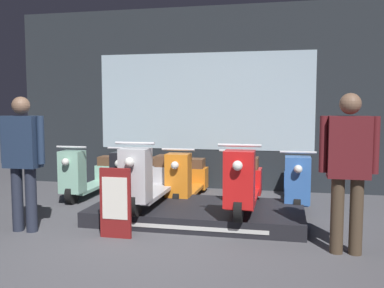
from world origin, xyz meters
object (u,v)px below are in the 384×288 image
Objects in this scene: scooter_backrow_0 at (90,175)px; scooter_backrow_4 at (296,183)px; scooter_backrow_3 at (241,181)px; person_right_browsing at (348,161)px; scooter_backrow_2 at (188,179)px; scooter_display_left at (151,179)px; person_left_browsing at (23,154)px; scooter_display_right at (244,182)px; price_sign_board at (115,203)px; scooter_backrow_1 at (138,177)px.

scooter_backrow_0 is 3.30m from scooter_backrow_4.
person_right_browsing is at bearing -57.99° from scooter_backrow_3.
scooter_backrow_0 is 1.00× the size of scooter_backrow_2.
scooter_display_left is 1.09× the size of person_left_browsing.
person_right_browsing is at bearing -38.76° from scooter_display_right.
scooter_backrow_0 is at bearing 180.00° from scooter_backrow_2.
scooter_backrow_2 is at bearing 135.90° from person_right_browsing.
scooter_backrow_2 is 1.07× the size of person_right_browsing.
person_right_browsing is at bearing 0.27° from price_sign_board.
scooter_backrow_3 is (0.82, 0.00, 0.00)m from scooter_backrow_2.
scooter_backrow_2 is 1.09× the size of person_left_browsing.
scooter_backrow_4 is at bearing 32.63° from person_left_browsing.
scooter_backrow_0 is (-2.63, 1.14, -0.19)m from scooter_display_right.
scooter_backrow_2 is (0.82, 0.00, 0.00)m from scooter_backrow_1.
scooter_display_left is at bearing 81.40° from price_sign_board.
person_left_browsing is (0.13, -2.03, 0.58)m from scooter_backrow_0.
person_right_browsing is (1.10, -0.89, 0.41)m from scooter_display_right.
price_sign_board is (1.28, -2.04, 0.06)m from scooter_backrow_0.
scooter_backrow_3 is 2.46m from person_right_browsing.
scooter_backrow_2 is at bearing 180.00° from scooter_backrow_3.
scooter_backrow_0 is at bearing 93.73° from person_left_browsing.
scooter_display_left is 1.00× the size of scooter_backrow_2.
scooter_backrow_4 is 2.16m from person_right_browsing.
scooter_display_right reaches higher than scooter_backrow_2.
person_left_browsing reaches higher than price_sign_board.
person_left_browsing is at bearing -86.27° from scooter_backrow_0.
scooter_display_left is 1.30m from scooter_backrow_1.
scooter_display_left reaches higher than scooter_backrow_4.
scooter_display_left is at bearing 34.58° from person_left_browsing.
scooter_backrow_1 is at bearing 180.00° from scooter_backrow_4.
scooter_backrow_3 is at bearing 180.00° from scooter_backrow_4.
scooter_display_right is 1.33m from scooter_backrow_4.
scooter_backrow_0 is at bearing 180.00° from scooter_backrow_1.
scooter_display_left is 2.20m from scooter_backrow_4.
scooter_display_right is at bearing 33.57° from price_sign_board.
scooter_backrow_4 is 1.09× the size of person_left_browsing.
scooter_backrow_0 is at bearing 122.18° from price_sign_board.
scooter_backrow_2 is (0.23, 1.14, -0.19)m from scooter_display_left.
scooter_display_left is at bearing -62.48° from scooter_backrow_1.
scooter_display_right is 2.88m from scooter_backrow_0.
scooter_display_left is 1.00× the size of scooter_backrow_4.
scooter_backrow_1 is (-0.59, 1.14, -0.19)m from scooter_display_left.
scooter_display_left reaches higher than price_sign_board.
person_right_browsing reaches higher than scooter_backrow_3.
person_right_browsing is at bearing -34.81° from scooter_backrow_1.
scooter_display_right is 1.00× the size of scooter_backrow_3.
person_left_browsing is at bearing 179.43° from price_sign_board.
scooter_display_left is at bearing 180.00° from scooter_display_right.
person_left_browsing is at bearing -180.00° from person_right_browsing.
scooter_display_left is 1.22m from scooter_display_right.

